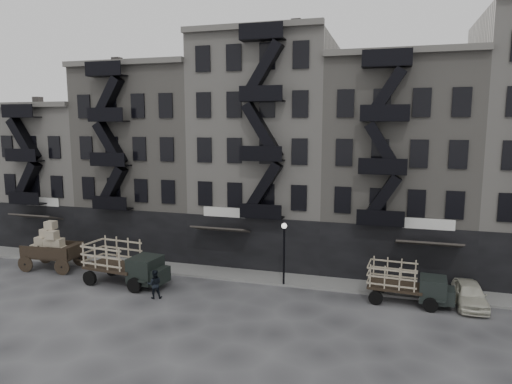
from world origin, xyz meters
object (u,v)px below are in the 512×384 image
(wagon, at_px, (51,242))
(pedestrian_mid, at_px, (155,284))
(stake_truck_west, at_px, (124,260))
(stake_truck_east, at_px, (407,281))
(car_east, at_px, (470,294))

(wagon, height_order, pedestrian_mid, wagon)
(wagon, relative_size, stake_truck_west, 0.73)
(stake_truck_east, xyz_separation_m, pedestrian_mid, (-14.92, -3.55, -0.50))
(stake_truck_east, distance_m, car_east, 3.68)
(wagon, xyz_separation_m, car_east, (28.66, 1.16, -1.31))
(stake_truck_west, xyz_separation_m, stake_truck_east, (18.09, 1.87, -0.25))
(stake_truck_west, bearing_deg, stake_truck_east, 11.77)
(pedestrian_mid, bearing_deg, wagon, -41.52)
(car_east, bearing_deg, pedestrian_mid, -168.88)
(stake_truck_east, height_order, pedestrian_mid, stake_truck_east)
(stake_truck_west, distance_m, pedestrian_mid, 3.66)
(stake_truck_west, distance_m, stake_truck_east, 18.18)
(car_east, bearing_deg, wagon, -179.33)
(wagon, relative_size, stake_truck_east, 0.86)
(wagon, xyz_separation_m, stake_truck_east, (25.10, 0.52, -0.62))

